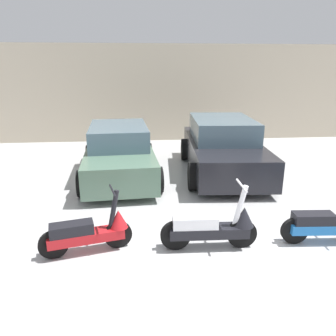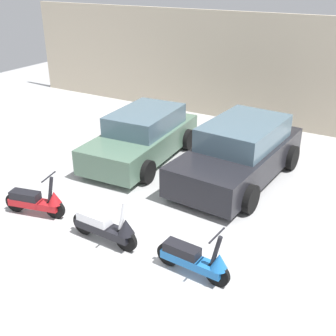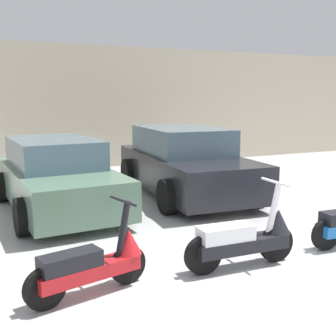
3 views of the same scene
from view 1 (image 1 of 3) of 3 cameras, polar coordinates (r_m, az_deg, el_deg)
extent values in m
plane|color=#B2B2B2|center=(4.77, 16.43, -18.12)|extent=(28.00, 28.00, 0.00)
cube|color=beige|center=(12.55, 2.36, 12.85)|extent=(19.60, 0.12, 3.51)
cylinder|color=black|center=(5.23, -8.68, -11.38)|extent=(0.44, 0.17, 0.43)
cylinder|color=black|center=(5.19, -19.34, -12.49)|extent=(0.44, 0.17, 0.43)
cube|color=#B2191E|center=(5.16, -14.02, -11.47)|extent=(1.15, 0.52, 0.15)
cube|color=black|center=(5.08, -16.44, -10.12)|extent=(0.67, 0.39, 0.17)
cylinder|color=black|center=(5.03, -9.47, -7.13)|extent=(0.21, 0.12, 0.61)
cylinder|color=black|center=(4.92, -9.64, -3.90)|extent=(0.15, 0.49, 0.03)
cone|color=#B2191E|center=(5.11, -8.62, -8.72)|extent=(0.35, 0.35, 0.28)
cylinder|color=black|center=(5.29, 12.70, -11.06)|extent=(0.47, 0.09, 0.46)
cylinder|color=black|center=(5.12, 1.30, -11.65)|extent=(0.47, 0.09, 0.46)
cube|color=black|center=(5.15, 7.13, -10.85)|extent=(1.22, 0.32, 0.16)
cube|color=white|center=(5.04, 4.73, -9.24)|extent=(0.69, 0.29, 0.18)
cylinder|color=white|center=(5.08, 12.45, -6.46)|extent=(0.22, 0.09, 0.66)
cylinder|color=white|center=(4.96, 12.69, -2.98)|extent=(0.05, 0.54, 0.03)
cone|color=black|center=(5.17, 13.11, -8.22)|extent=(0.32, 0.32, 0.30)
cylinder|color=black|center=(5.65, 21.16, -10.15)|extent=(0.44, 0.10, 0.43)
cube|color=#1E66B2|center=(5.82, 25.63, -9.29)|extent=(1.14, 0.33, 0.15)
cube|color=black|center=(5.67, 23.99, -8.00)|extent=(0.65, 0.29, 0.17)
cube|color=#51705B|center=(8.34, -8.42, 1.57)|extent=(1.83, 3.92, 0.64)
cube|color=slate|center=(8.43, -8.60, 5.71)|extent=(1.54, 2.23, 0.50)
cylinder|color=black|center=(7.31, -1.75, -2.04)|extent=(0.24, 0.59, 0.58)
cylinder|color=black|center=(7.31, -14.73, -2.62)|extent=(0.24, 0.59, 0.58)
cylinder|color=black|center=(9.57, -3.50, 2.59)|extent=(0.24, 0.59, 0.58)
cylinder|color=black|center=(9.57, -13.41, 2.14)|extent=(0.24, 0.59, 0.58)
cube|color=black|center=(8.75, 9.50, 2.54)|extent=(1.99, 4.26, 0.69)
cube|color=slate|center=(8.86, 9.40, 6.82)|extent=(1.67, 2.42, 0.54)
cylinder|color=black|center=(7.85, 17.60, -1.32)|extent=(0.26, 0.65, 0.63)
cylinder|color=black|center=(7.46, 4.43, -1.49)|extent=(0.26, 0.65, 0.63)
cylinder|color=black|center=(10.22, 13.09, 3.25)|extent=(0.26, 0.65, 0.63)
cylinder|color=black|center=(9.92, 2.98, 3.28)|extent=(0.26, 0.65, 0.63)
camera|label=2|loc=(5.81, 97.97, 18.59)|focal=45.00mm
camera|label=3|loc=(1.95, -77.47, -16.48)|focal=45.00mm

